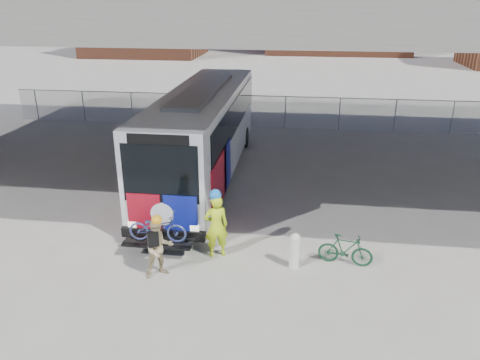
% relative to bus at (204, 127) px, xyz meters
% --- Properties ---
extents(ground, '(160.00, 160.00, 0.00)m').
position_rel_bus_xyz_m(ground, '(2.00, -3.98, -2.11)').
color(ground, '#9E9991').
rests_on(ground, ground).
extents(bus, '(2.67, 12.90, 3.69)m').
position_rel_bus_xyz_m(bus, '(0.00, 0.00, 0.00)').
color(bus, silver).
rests_on(bus, ground).
extents(overpass, '(40.00, 16.00, 7.95)m').
position_rel_bus_xyz_m(overpass, '(2.00, 0.02, 4.44)').
color(overpass, '#605E59').
rests_on(overpass, ground).
extents(chainlink_fence, '(30.00, 0.06, 30.00)m').
position_rel_bus_xyz_m(chainlink_fence, '(2.00, 8.02, -0.69)').
color(chainlink_fence, gray).
rests_on(chainlink_fence, ground).
extents(brick_buildings, '(54.00, 22.00, 12.00)m').
position_rel_bus_xyz_m(brick_buildings, '(3.23, 44.24, 3.31)').
color(brick_buildings, brown).
rests_on(brick_buildings, ground).
extents(bollard, '(0.28, 0.28, 1.06)m').
position_rel_bus_xyz_m(bollard, '(3.90, -6.69, -1.54)').
color(bollard, silver).
rests_on(bollard, ground).
extents(cyclist_hivis, '(0.81, 0.68, 2.08)m').
position_rel_bus_xyz_m(cyclist_hivis, '(1.65, -6.33, -1.11)').
color(cyclist_hivis, '#C8ED19').
rests_on(cyclist_hivis, ground).
extents(cyclist_tan, '(1.00, 0.95, 1.80)m').
position_rel_bus_xyz_m(cyclist_tan, '(0.32, -7.56, -1.26)').
color(cyclist_tan, tan).
rests_on(cyclist_tan, ground).
extents(bike_parked, '(1.56, 0.66, 0.91)m').
position_rel_bus_xyz_m(bike_parked, '(5.30, -6.33, -1.65)').
color(bike_parked, '#144127').
rests_on(bike_parked, ground).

